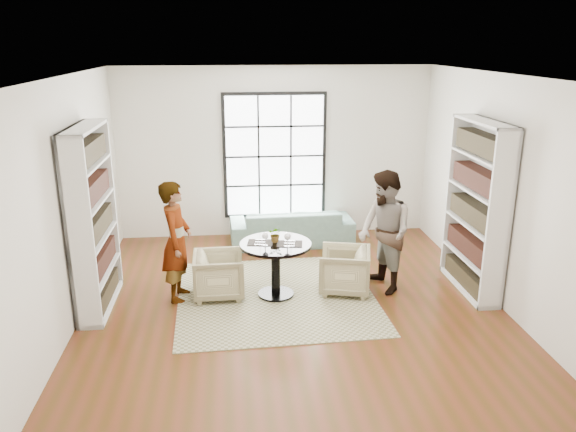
{
  "coord_description": "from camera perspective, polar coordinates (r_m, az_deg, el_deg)",
  "views": [
    {
      "loc": [
        -0.78,
        -6.76,
        3.4
      ],
      "look_at": [
        -0.03,
        0.4,
        1.14
      ],
      "focal_mm": 35.0,
      "sensor_mm": 36.0,
      "label": 1
    }
  ],
  "objects": [
    {
      "name": "pedestal_table",
      "position": [
        7.68,
        -1.26,
        -4.27
      ],
      "size": [
        0.97,
        0.97,
        0.78
      ],
      "rotation": [
        0.0,
        0.0,
        -0.14
      ],
      "color": "black",
      "rests_on": "ground"
    },
    {
      "name": "cutlery_right",
      "position": [
        7.56,
        0.17,
        -2.79
      ],
      "size": [
        0.17,
        0.24,
        0.01
      ],
      "primitive_type": null,
      "rotation": [
        0.0,
        0.0,
        -0.14
      ],
      "color": "silver",
      "rests_on": "placemat_right"
    },
    {
      "name": "ground",
      "position": [
        7.61,
        0.55,
        -9.11
      ],
      "size": [
        6.0,
        6.0,
        0.0
      ],
      "primitive_type": "plane",
      "color": "#5A2815"
    },
    {
      "name": "wine_glass_right",
      "position": [
        7.42,
        -0.06,
        -2.13
      ],
      "size": [
        0.09,
        0.09,
        0.2
      ],
      "color": "silver",
      "rests_on": "pedestal_table"
    },
    {
      "name": "person_left",
      "position": [
        7.66,
        -11.26,
        -2.54
      ],
      "size": [
        0.46,
        0.64,
        1.65
      ],
      "primitive_type": "imported",
      "rotation": [
        0.0,
        0.0,
        1.46
      ],
      "color": "gray",
      "rests_on": "ground"
    },
    {
      "name": "flower_centerpiece",
      "position": [
        7.61,
        -1.26,
        -1.86
      ],
      "size": [
        0.24,
        0.22,
        0.22
      ],
      "primitive_type": "imported",
      "rotation": [
        0.0,
        0.0,
        -0.32
      ],
      "color": "gray",
      "rests_on": "pedestal_table"
    },
    {
      "name": "placemat_right",
      "position": [
        7.56,
        0.17,
        -2.84
      ],
      "size": [
        0.37,
        0.31,
        0.01
      ],
      "primitive_type": "cube",
      "rotation": [
        0.0,
        0.0,
        -0.14
      ],
      "color": "black",
      "rests_on": "pedestal_table"
    },
    {
      "name": "rug",
      "position": [
        7.87,
        -1.21,
        -8.12
      ],
      "size": [
        2.77,
        2.77,
        0.01
      ],
      "primitive_type": "cube",
      "rotation": [
        0.0,
        0.0,
        0.03
      ],
      "color": "tan",
      "rests_on": "ground"
    },
    {
      "name": "cutlery_left",
      "position": [
        7.62,
        -2.84,
        -2.66
      ],
      "size": [
        0.17,
        0.24,
        0.01
      ],
      "primitive_type": null,
      "rotation": [
        0.0,
        0.0,
        -0.14
      ],
      "color": "silver",
      "rests_on": "placemat_left"
    },
    {
      "name": "wine_glass_left",
      "position": [
        7.46,
        -2.34,
        -2.07
      ],
      "size": [
        0.09,
        0.09,
        0.19
      ],
      "color": "silver",
      "rests_on": "pedestal_table"
    },
    {
      "name": "room_shell",
      "position": [
        7.65,
        0.12,
        1.17
      ],
      "size": [
        6.0,
        6.01,
        6.0
      ],
      "color": "silver",
      "rests_on": "ground"
    },
    {
      "name": "placemat_left",
      "position": [
        7.62,
        -2.83,
        -2.71
      ],
      "size": [
        0.37,
        0.31,
        0.01
      ],
      "primitive_type": "cube",
      "rotation": [
        0.0,
        0.0,
        -0.14
      ],
      "color": "black",
      "rests_on": "pedestal_table"
    },
    {
      "name": "armchair_left",
      "position": [
        7.82,
        -7.0,
        -5.96
      ],
      "size": [
        0.7,
        0.69,
        0.63
      ],
      "primitive_type": "imported",
      "rotation": [
        0.0,
        0.0,
        1.59
      ],
      "color": "tan",
      "rests_on": "ground"
    },
    {
      "name": "person_right",
      "position": [
        7.87,
        9.79,
        -1.65
      ],
      "size": [
        0.85,
        0.98,
        1.72
      ],
      "primitive_type": "imported",
      "rotation": [
        0.0,
        0.0,
        -1.3
      ],
      "color": "gray",
      "rests_on": "ground"
    },
    {
      "name": "armchair_right",
      "position": [
        7.94,
        5.75,
        -5.51
      ],
      "size": [
        0.84,
        0.82,
        0.63
      ],
      "primitive_type": "imported",
      "rotation": [
        0.0,
        0.0,
        -1.81
      ],
      "color": "tan",
      "rests_on": "ground"
    },
    {
      "name": "sofa",
      "position": [
        9.77,
        0.37,
        -1.03
      ],
      "size": [
        2.14,
        0.9,
        0.62
      ],
      "primitive_type": "imported",
      "rotation": [
        0.0,
        0.0,
        3.18
      ],
      "color": "slate",
      "rests_on": "ground"
    }
  ]
}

